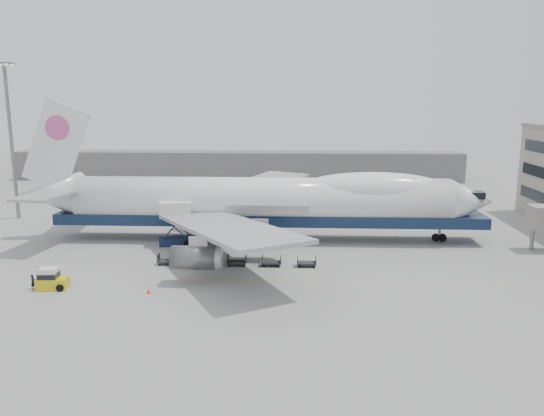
# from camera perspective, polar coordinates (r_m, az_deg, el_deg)

# --- Properties ---
(ground) EXTENTS (260.00, 260.00, 0.00)m
(ground) POSITION_cam_1_polar(r_m,az_deg,el_deg) (64.35, -1.83, -6.10)
(ground) COLOR gray
(ground) RESTS_ON ground
(apron_line) EXTENTS (60.00, 0.15, 0.01)m
(apron_line) POSITION_cam_1_polar(r_m,az_deg,el_deg) (58.68, -2.30, -7.86)
(apron_line) COLOR gold
(apron_line) RESTS_ON ground
(hangar) EXTENTS (110.00, 8.00, 7.00)m
(hangar) POSITION_cam_1_polar(r_m,az_deg,el_deg) (132.96, -3.73, 4.58)
(hangar) COLOR slate
(hangar) RESTS_ON ground
(floodlight_mast) EXTENTS (2.40, 2.40, 25.43)m
(floodlight_mast) POSITION_cam_1_polar(r_m,az_deg,el_deg) (97.41, -26.31, 7.27)
(floodlight_mast) COLOR slate
(floodlight_mast) RESTS_ON ground
(airliner) EXTENTS (67.00, 55.30, 19.98)m
(airliner) POSITION_cam_1_polar(r_m,az_deg,el_deg) (74.56, -0.63, 0.81)
(airliner) COLOR white
(airliner) RESTS_ON ground
(catering_truck) EXTENTS (5.02, 3.98, 6.02)m
(catering_truck) POSITION_cam_1_polar(r_m,az_deg,el_deg) (73.37, -10.34, -1.30)
(catering_truck) COLOR #19284B
(catering_truck) RESTS_ON ground
(baggage_tug) EXTENTS (3.22, 1.92, 2.26)m
(baggage_tug) POSITION_cam_1_polar(r_m,az_deg,el_deg) (60.64, -22.68, -7.13)
(baggage_tug) COLOR gold
(baggage_tug) RESTS_ON ground
(ground_worker) EXTENTS (0.44, 0.62, 1.61)m
(ground_worker) POSITION_cam_1_polar(r_m,az_deg,el_deg) (61.36, -24.33, -7.24)
(ground_worker) COLOR black
(ground_worker) RESTS_ON ground
(traffic_cone) EXTENTS (0.40, 0.40, 0.58)m
(traffic_cone) POSITION_cam_1_polar(r_m,az_deg,el_deg) (56.39, -13.15, -8.69)
(traffic_cone) COLOR #E9410C
(traffic_cone) RESTS_ON ground
(dolly_0) EXTENTS (2.30, 1.35, 1.30)m
(dolly_0) POSITION_cam_1_polar(r_m,az_deg,el_deg) (65.41, -11.16, -5.54)
(dolly_0) COLOR #2D2D30
(dolly_0) RESTS_ON ground
(dolly_1) EXTENTS (2.30, 1.35, 1.30)m
(dolly_1) POSITION_cam_1_polar(r_m,az_deg,el_deg) (64.54, -7.53, -5.65)
(dolly_1) COLOR #2D2D30
(dolly_1) RESTS_ON ground
(dolly_2) EXTENTS (2.30, 1.35, 1.30)m
(dolly_2) POSITION_cam_1_polar(r_m,az_deg,el_deg) (63.93, -3.82, -5.74)
(dolly_2) COLOR #2D2D30
(dolly_2) RESTS_ON ground
(dolly_3) EXTENTS (2.30, 1.35, 1.30)m
(dolly_3) POSITION_cam_1_polar(r_m,az_deg,el_deg) (63.60, -0.05, -5.80)
(dolly_3) COLOR #2D2D30
(dolly_3) RESTS_ON ground
(dolly_4) EXTENTS (2.30, 1.35, 1.30)m
(dolly_4) POSITION_cam_1_polar(r_m,az_deg,el_deg) (63.54, 3.74, -5.85)
(dolly_4) COLOR #2D2D30
(dolly_4) RESTS_ON ground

